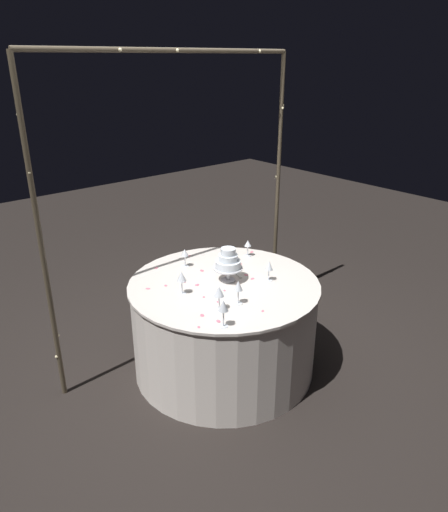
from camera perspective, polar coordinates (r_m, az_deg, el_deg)
The scene contains 33 objects.
ground_plane at distance 3.95m, azimuth 0.00°, elevation -13.07°, with size 12.00×12.00×0.00m, color black.
decorative_arch at distance 3.70m, azimuth -5.46°, elevation 10.92°, with size 2.29×0.06×2.38m.
main_table at distance 3.74m, azimuth 0.00°, elevation -8.40°, with size 1.44×1.44×0.75m.
tiered_cake at distance 3.53m, azimuth 0.50°, elevation -0.70°, with size 0.22×0.22×0.26m.
wine_glass_0 at distance 2.94m, azimuth -0.07°, elevation -6.12°, with size 0.06×0.06×0.19m.
wine_glass_1 at distance 3.56m, azimuth 5.44°, elevation -1.27°, with size 0.06×0.06×0.16m.
wine_glass_2 at distance 3.14m, azimuth -0.59°, elevation -4.37°, with size 0.07×0.07×0.17m.
wine_glass_3 at distance 3.21m, azimuth 1.73°, elevation -3.71°, with size 0.06×0.06×0.17m.
wine_glass_4 at distance 3.36m, azimuth -5.12°, elevation -2.55°, with size 0.07×0.07×0.18m.
wine_glass_5 at distance 4.00m, azimuth 2.88°, elevation 1.40°, with size 0.06×0.06×0.14m.
wine_glass_6 at distance 3.80m, azimuth -4.74°, elevation 0.29°, with size 0.06×0.06×0.15m.
cake_knife at distance 3.73m, azimuth 1.31°, elevation -1.87°, with size 0.12×0.28×0.01m.
rose_petal_0 at distance 3.13m, azimuth -2.65°, elevation -7.14°, with size 0.04×0.03×0.00m, color #EA6B84.
rose_petal_1 at distance 3.63m, azimuth 3.44°, elevation -2.73°, with size 0.04×0.03×0.00m, color #EA6B84.
rose_petal_2 at distance 3.59m, azimuth -4.82°, elevation -3.07°, with size 0.04×0.03×0.00m, color #EA6B84.
rose_petal_3 at distance 3.36m, azimuth -2.44°, elevation -4.94°, with size 0.02×0.02×0.00m, color #EA6B84.
rose_petal_4 at distance 3.01m, azimuth -3.05°, elevation -8.54°, with size 0.03×0.02×0.00m, color #EA6B84.
rose_petal_5 at distance 3.53m, azimuth -3.26°, elevation -3.48°, with size 0.04×0.03×0.00m, color #EA6B84.
rose_petal_6 at distance 3.44m, azimuth 0.06°, elevation -4.16°, with size 0.03×0.02×0.00m, color #EA6B84.
rose_petal_7 at distance 3.88m, azimuth 1.96°, elevation -0.95°, with size 0.03×0.02×0.00m, color #EA6B84.
rose_petal_8 at distance 3.84m, azimuth -8.14°, elevation -1.44°, with size 0.03×0.02×0.00m, color #EA6B84.
rose_petal_9 at distance 3.89m, azimuth 0.37°, elevation -0.84°, with size 0.04×0.02×0.00m, color #EA6B84.
rose_petal_10 at distance 3.76m, azimuth -2.68°, elevation -1.76°, with size 0.04×0.03×0.00m, color #EA6B84.
rose_petal_11 at distance 3.51m, azimuth -9.13°, elevation -3.89°, with size 0.04×0.03×0.00m, color #EA6B84.
rose_petal_12 at distance 3.68m, azimuth 2.68°, elevation -2.29°, with size 0.03×0.02×0.00m, color #EA6B84.
rose_petal_13 at distance 3.19m, azimuth 4.68°, elevation -6.60°, with size 0.03×0.02×0.00m, color #EA6B84.
rose_petal_14 at distance 4.12m, azimuth 3.36°, elevation 0.50°, with size 0.04×0.03×0.00m, color #EA6B84.
rose_petal_15 at distance 3.89m, azimuth -0.61°, elevation -0.86°, with size 0.04×0.03×0.00m, color #EA6B84.
rose_petal_16 at distance 4.05m, azimuth -4.16°, elevation 0.05°, with size 0.02×0.02×0.00m, color #EA6B84.
rose_petal_17 at distance 3.29m, azimuth -0.71°, elevation -5.54°, with size 0.03×0.02×0.00m, color #EA6B84.
rose_petal_18 at distance 3.71m, azimuth -0.17°, elevation -2.09°, with size 0.03×0.02×0.00m, color #EA6B84.
rose_petal_19 at distance 3.54m, azimuth -7.02°, elevation -3.55°, with size 0.03×0.02×0.00m, color #EA6B84.
rose_petal_20 at distance 3.06m, azimuth -0.69°, elevation -7.83°, with size 0.04×0.03×0.00m, color #EA6B84.
Camera 1 is at (-2.09, -2.43, 2.32)m, focal length 33.27 mm.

